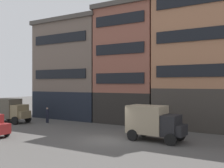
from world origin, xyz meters
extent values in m
plane|color=#4C4947|center=(0.00, 0.00, 0.00)|extent=(120.00, 120.00, 0.00)
cube|color=black|center=(-10.82, 9.40, 1.67)|extent=(9.30, 5.59, 3.33)
cube|color=#66564C|center=(-10.82, 9.40, 7.57)|extent=(9.30, 5.59, 8.47)
cube|color=#47423D|center=(-10.82, 9.40, 12.05)|extent=(9.80, 6.09, 0.50)
cube|color=black|center=(-10.82, 6.55, 5.45)|extent=(7.81, 0.12, 1.10)
cube|color=black|center=(-10.82, 6.55, 9.68)|extent=(7.81, 0.12, 1.10)
cube|color=black|center=(-2.67, 9.40, 1.67)|extent=(6.71, 5.59, 3.34)
cube|color=brown|center=(-2.67, 9.40, 7.89)|extent=(6.71, 5.59, 9.11)
cube|color=#47423D|center=(-2.67, 9.40, 12.70)|extent=(7.21, 6.09, 0.50)
cube|color=black|center=(-2.67, 6.55, 4.86)|extent=(5.63, 0.12, 1.10)
cube|color=black|center=(-2.67, 6.55, 7.89)|extent=(5.63, 0.12, 1.10)
cube|color=black|center=(-2.67, 6.55, 10.93)|extent=(5.63, 0.12, 1.10)
cube|color=#38332D|center=(4.53, 9.40, 1.93)|extent=(7.40, 5.59, 3.85)
cube|color=#9E6B4C|center=(4.53, 9.40, 10.22)|extent=(7.40, 5.59, 12.73)
cube|color=black|center=(4.53, 6.55, 5.44)|extent=(6.22, 0.12, 1.10)
cube|color=black|center=(4.53, 6.55, 8.62)|extent=(6.22, 0.12, 1.10)
cube|color=#7A6B4C|center=(-12.83, 2.28, 1.27)|extent=(1.52, 1.80, 1.50)
cube|color=#7A6B4C|center=(-12.13, 2.33, 0.97)|extent=(1.00, 1.51, 0.80)
cube|color=#4C473D|center=(-14.63, 2.15, 1.57)|extent=(2.93, 2.10, 2.10)
cube|color=silver|center=(-12.38, 2.31, 1.52)|extent=(0.29, 1.37, 0.64)
cylinder|color=black|center=(-12.45, 3.26, 0.42)|extent=(0.85, 0.28, 0.84)
cylinder|color=black|center=(-12.31, 1.37, 0.42)|extent=(0.85, 0.28, 0.84)
cylinder|color=black|center=(-15.44, 3.05, 0.42)|extent=(0.85, 0.28, 0.84)
cube|color=black|center=(4.34, 1.57, 1.27)|extent=(1.48, 1.77, 1.50)
cube|color=black|center=(5.04, 1.54, 0.97)|extent=(0.97, 1.49, 0.80)
cube|color=gray|center=(2.54, 1.66, 1.57)|extent=(2.89, 2.04, 2.10)
cube|color=silver|center=(4.79, 1.55, 1.52)|extent=(0.26, 1.37, 0.64)
cylinder|color=black|center=(4.84, 2.50, 0.42)|extent=(0.85, 0.26, 0.84)
cylinder|color=black|center=(4.74, 0.60, 0.42)|extent=(0.85, 0.26, 0.84)
cylinder|color=black|center=(1.84, 2.65, 0.42)|extent=(0.85, 0.26, 0.84)
cylinder|color=black|center=(1.74, 0.75, 0.42)|extent=(0.85, 0.26, 0.84)
cylinder|color=black|center=(-7.70, -3.12, 0.33)|extent=(0.66, 0.19, 0.66)
cylinder|color=black|center=(-10.44, 4.09, 0.42)|extent=(0.16, 0.16, 0.85)
cylinder|color=black|center=(-10.24, 4.09, 0.42)|extent=(0.16, 0.16, 0.85)
cylinder|color=black|center=(-10.34, 4.09, 1.16)|extent=(0.44, 0.44, 0.62)
sphere|color=tan|center=(-10.34, 4.09, 1.60)|extent=(0.22, 0.22, 0.22)
cylinder|color=black|center=(-10.34, 4.09, 1.70)|extent=(0.28, 0.28, 0.02)
cylinder|color=black|center=(-10.34, 4.09, 1.75)|extent=(0.18, 0.18, 0.09)
camera|label=1|loc=(10.57, -17.00, 4.29)|focal=42.10mm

